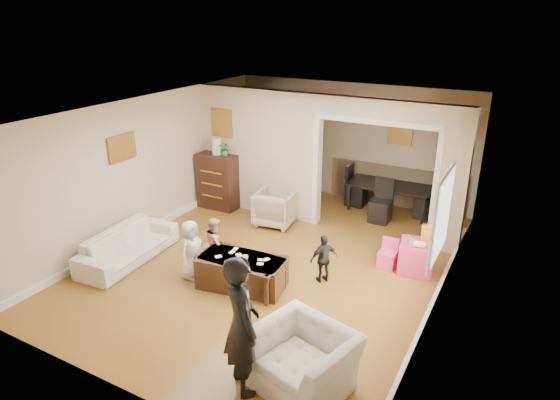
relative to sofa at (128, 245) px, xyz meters
The scene contains 27 objects.
floor 2.53m from the sofa, 28.25° to the left, with size 7.00×7.00×0.00m, color #9F6B29.
partition_left 3.27m from the sofa, 74.25° to the left, with size 2.75×0.18×2.60m, color #C9B293.
partition_right 5.66m from the sofa, 32.52° to the left, with size 0.55×0.18×2.60m, color #C9B293.
partition_header 4.96m from the sofa, 42.04° to the left, with size 2.22×0.18×0.35m, color #C9B293.
window_pane 5.17m from the sofa, ahead, with size 0.03×0.95×1.10m, color white.
framed_art_partition 3.29m from the sofa, 89.62° to the left, with size 0.45×0.03×0.55m, color brown.
framed_art_sofa_wall 1.71m from the sofa, 129.63° to the left, with size 0.03×0.55×0.40m, color brown.
framed_art_alcove 5.87m from the sofa, 54.38° to the left, with size 0.45×0.03×0.55m, color brown.
sofa is the anchor object (origin of this frame).
armchair_back 2.94m from the sofa, 59.45° to the left, with size 0.74×0.76×0.69m, color tan.
armchair_front 4.16m from the sofa, 17.60° to the right, with size 1.08×0.95×0.70m, color beige.
dresser 2.77m from the sofa, 90.68° to the left, with size 0.87×0.49×1.20m, color black.
table_lamp 2.96m from the sofa, 90.68° to the left, with size 0.22×0.22×0.36m, color beige.
potted_plant 2.96m from the sofa, 86.52° to the left, with size 0.26×0.23×0.29m, color #396B2F.
coffee_table 2.20m from the sofa, ahead, with size 1.32×0.66×0.49m, color #3D2513.
coffee_cup 2.31m from the sofa, ahead, with size 0.10×0.10×0.09m, color silver.
play_table 4.87m from the sofa, 24.08° to the left, with size 0.54×0.54×0.51m, color #E83D71.
cereal_box 5.04m from the sofa, 24.56° to the left, with size 0.20×0.07×0.30m, color yellow.
cyan_cup 4.77m from the sofa, 24.02° to the left, with size 0.08×0.08×0.08m, color #29C8CF.
toy_block 4.82m from the sofa, 25.96° to the left, with size 0.08×0.06×0.05m, color red.
play_bowl 4.88m from the sofa, 22.55° to the left, with size 0.21×0.21×0.05m, color white.
dining_table 5.43m from the sofa, 52.48° to the left, with size 1.75×0.98×0.62m, color black.
adult_person 3.78m from the sofa, 25.41° to the right, with size 0.61×0.40×1.68m, color black.
child_kneel_a 1.36m from the sofa, ahead, with size 0.48×0.31×0.98m, color silver.
child_kneel_b 1.59m from the sofa, 18.97° to the left, with size 0.44×0.34×0.90m, color pink.
child_toddler 3.38m from the sofa, 16.54° to the left, with size 0.47×0.20×0.80m, color black.
craft_papers 2.22m from the sofa, ahead, with size 0.82×0.50×0.00m.
Camera 1 is at (3.62, -6.44, 4.03)m, focal length 30.91 mm.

